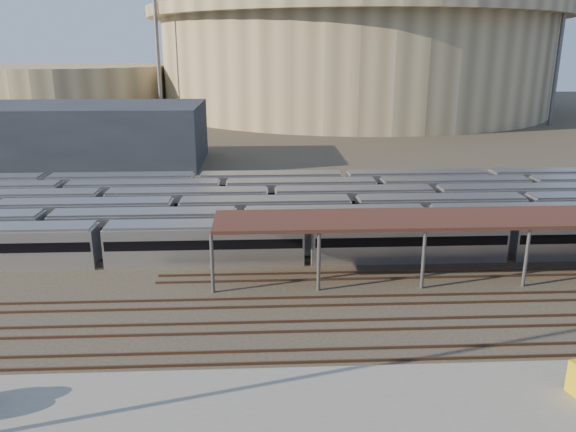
# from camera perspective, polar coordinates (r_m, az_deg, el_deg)

# --- Properties ---
(ground) EXTENTS (420.00, 420.00, 0.00)m
(ground) POSITION_cam_1_polar(r_m,az_deg,el_deg) (45.24, 2.53, -8.21)
(ground) COLOR #383026
(ground) RESTS_ON ground
(apron) EXTENTS (50.00, 9.00, 0.20)m
(apron) POSITION_cam_1_polar(r_m,az_deg,el_deg) (32.08, -4.34, -19.61)
(apron) COLOR gray
(apron) RESTS_ON ground
(subway_trains) EXTENTS (127.26, 23.90, 3.60)m
(subway_trains) POSITION_cam_1_polar(r_m,az_deg,el_deg) (61.87, 0.26, 0.54)
(subway_trains) COLOR silver
(subway_trains) RESTS_ON ground
(inspection_shed) EXTENTS (60.30, 6.00, 5.30)m
(inspection_shed) POSITION_cam_1_polar(r_m,az_deg,el_deg) (53.69, 26.26, -0.25)
(inspection_shed) COLOR #5C5B61
(inspection_shed) RESTS_ON ground
(empty_tracks) EXTENTS (170.00, 9.62, 0.18)m
(empty_tracks) POSITION_cam_1_polar(r_m,az_deg,el_deg) (40.75, 3.18, -11.06)
(empty_tracks) COLOR #4C3323
(empty_tracks) RESTS_ON ground
(stadium) EXTENTS (124.00, 124.00, 32.50)m
(stadium) POSITION_cam_1_polar(r_m,az_deg,el_deg) (183.14, 6.56, 15.85)
(stadium) COLOR tan
(stadium) RESTS_ON ground
(secondary_arena) EXTENTS (56.00, 56.00, 14.00)m
(secondary_arena) POSITION_cam_1_polar(r_m,az_deg,el_deg) (180.18, -21.37, 11.81)
(secondary_arena) COLOR tan
(secondary_arena) RESTS_ON ground
(service_building) EXTENTS (42.00, 20.00, 10.00)m
(service_building) POSITION_cam_1_polar(r_m,az_deg,el_deg) (101.70, -20.72, 7.74)
(service_building) COLOR #1E232D
(service_building) RESTS_ON ground
(floodlight_0) EXTENTS (4.00, 1.00, 38.40)m
(floodlight_0) POSITION_cam_1_polar(r_m,az_deg,el_deg) (153.06, -13.16, 16.94)
(floodlight_0) COLOR #5C5B61
(floodlight_0) RESTS_ON ground
(floodlight_2) EXTENTS (4.00, 1.00, 38.40)m
(floodlight_2) POSITION_cam_1_polar(r_m,az_deg,el_deg) (159.07, 25.96, 15.73)
(floodlight_2) COLOR #5C5B61
(floodlight_2) RESTS_ON ground
(floodlight_3) EXTENTS (4.00, 1.00, 38.40)m
(floodlight_3) POSITION_cam_1_polar(r_m,az_deg,el_deg) (200.92, -4.72, 17.17)
(floodlight_3) COLOR #5C5B61
(floodlight_3) RESTS_ON ground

